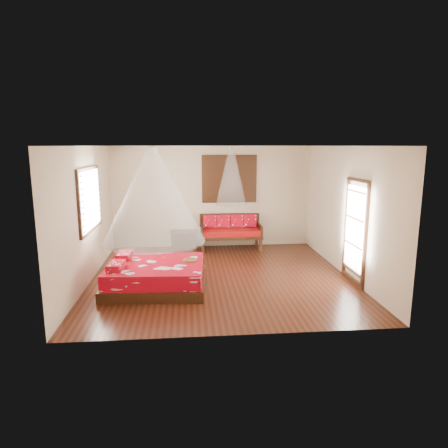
{
  "coord_description": "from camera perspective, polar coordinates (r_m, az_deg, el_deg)",
  "views": [
    {
      "loc": [
        -0.69,
        -8.28,
        2.81
      ],
      "look_at": [
        0.09,
        0.09,
        1.15
      ],
      "focal_mm": 32.0,
      "sensor_mm": 36.0,
      "label": 1
    }
  ],
  "objects": [
    {
      "name": "room",
      "position": [
        8.43,
        -0.55,
        1.54
      ],
      "size": [
        5.54,
        5.54,
        2.84
      ],
      "color": "black",
      "rests_on": "ground"
    },
    {
      "name": "bed",
      "position": [
        8.18,
        -9.76,
        -7.24
      ],
      "size": [
        2.05,
        1.87,
        0.63
      ],
      "rotation": [
        0.0,
        0.0,
        -0.06
      ],
      "color": "black",
      "rests_on": "floor"
    },
    {
      "name": "daybed",
      "position": [
        10.96,
        0.93,
        -0.89
      ],
      "size": [
        1.67,
        0.74,
        0.94
      ],
      "color": "black",
      "rests_on": "floor"
    },
    {
      "name": "storage_chest",
      "position": [
        11.03,
        -5.77,
        -2.3
      ],
      "size": [
        0.73,
        0.53,
        0.5
      ],
      "rotation": [
        0.0,
        0.0,
        0.01
      ],
      "color": "black",
      "rests_on": "floor"
    },
    {
      "name": "shutter_panel",
      "position": [
        11.09,
        0.76,
        6.46
      ],
      "size": [
        1.52,
        0.06,
        1.32
      ],
      "color": "black",
      "rests_on": "wall_back"
    },
    {
      "name": "window_left",
      "position": [
        8.79,
        -18.59,
        3.33
      ],
      "size": [
        0.1,
        1.74,
        1.34
      ],
      "color": "black",
      "rests_on": "wall_left"
    },
    {
      "name": "glazed_door",
      "position": [
        8.58,
        18.21,
        -1.1
      ],
      "size": [
        0.08,
        1.02,
        2.16
      ],
      "color": "black",
      "rests_on": "floor"
    },
    {
      "name": "wine_tray",
      "position": [
        8.17,
        -4.9,
        -4.81
      ],
      "size": [
        0.3,
        0.3,
        0.24
      ],
      "rotation": [
        0.0,
        0.0,
        -0.01
      ],
      "color": "brown",
      "rests_on": "bed"
    },
    {
      "name": "mosquito_net_main",
      "position": [
        7.82,
        -10.03,
        3.96
      ],
      "size": [
        1.99,
        1.99,
        1.8
      ],
      "primitive_type": "cone",
      "color": "white",
      "rests_on": "ceiling"
    },
    {
      "name": "mosquito_net_daybed",
      "position": [
        10.62,
        1.03,
        6.8
      ],
      "size": [
        0.82,
        0.82,
        1.5
      ],
      "primitive_type": "cone",
      "color": "white",
      "rests_on": "ceiling"
    }
  ]
}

